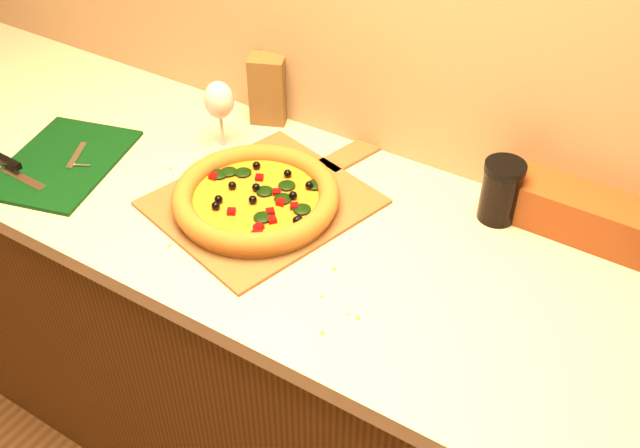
{
  "coord_description": "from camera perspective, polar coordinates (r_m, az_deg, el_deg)",
  "views": [
    {
      "loc": [
        0.63,
        0.46,
        1.86
      ],
      "look_at": [
        0.05,
        1.38,
        0.96
      ],
      "focal_mm": 40.0,
      "sensor_mm": 36.0,
      "label": 1
    }
  ],
  "objects": [
    {
      "name": "cabinet",
      "position": [
        1.84,
        -0.64,
        -11.33
      ],
      "size": [
        2.8,
        0.65,
        0.86
      ],
      "primitive_type": "cube",
      "color": "#44290E",
      "rests_on": "ground"
    },
    {
      "name": "countertop",
      "position": [
        1.51,
        -0.76,
        -0.59
      ],
      "size": [
        2.84,
        0.68,
        0.04
      ],
      "primitive_type": "cube",
      "color": "beige",
      "rests_on": "cabinet"
    },
    {
      "name": "pizza_peel",
      "position": [
        1.57,
        -4.17,
        2.0
      ],
      "size": [
        0.48,
        0.61,
        0.01
      ],
      "rotation": [
        0.0,
        0.0,
        -0.27
      ],
      "color": "brown",
      "rests_on": "countertop"
    },
    {
      "name": "pizza",
      "position": [
        1.53,
        -5.14,
        2.16
      ],
      "size": [
        0.36,
        0.36,
        0.05
      ],
      "color": "#B5842D",
      "rests_on": "pizza_peel"
    },
    {
      "name": "cutting_board",
      "position": [
        1.78,
        -20.03,
        4.65
      ],
      "size": [
        0.32,
        0.39,
        0.03
      ],
      "rotation": [
        0.0,
        0.0,
        0.27
      ],
      "color": "black",
      "rests_on": "countertop"
    },
    {
      "name": "bottle_cap",
      "position": [
        1.53,
        -12.42,
        0.08
      ],
      "size": [
        0.03,
        0.03,
        0.01
      ],
      "primitive_type": "cylinder",
      "rotation": [
        0.0,
        0.0,
        -0.08
      ],
      "color": "black",
      "rests_on": "countertop"
    },
    {
      "name": "bread_bag",
      "position": [
        1.55,
        19.6,
        1.07
      ],
      "size": [
        0.35,
        0.12,
        0.1
      ],
      "primitive_type": "cube",
      "rotation": [
        0.0,
        0.0,
        -0.02
      ],
      "color": "maroon",
      "rests_on": "countertop"
    },
    {
      "name": "wine_glass",
      "position": [
        1.69,
        -8.08,
        9.65
      ],
      "size": [
        0.07,
        0.07,
        0.17
      ],
      "color": "silver",
      "rests_on": "countertop"
    },
    {
      "name": "paper_bag",
      "position": [
        1.8,
        -4.16,
        10.7
      ],
      "size": [
        0.11,
        0.1,
        0.17
      ],
      "primitive_type": "cube",
      "rotation": [
        0.0,
        0.0,
        0.4
      ],
      "color": "brown",
      "rests_on": "countertop"
    },
    {
      "name": "dark_jar",
      "position": [
        1.52,
        14.26,
        2.57
      ],
      "size": [
        0.09,
        0.09,
        0.14
      ],
      "color": "black",
      "rests_on": "countertop"
    }
  ]
}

